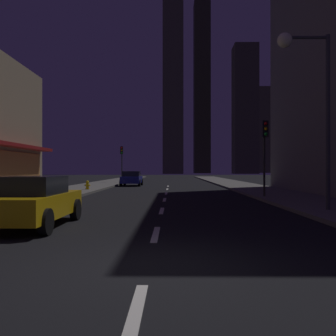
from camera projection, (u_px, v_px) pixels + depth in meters
The scene contains 14 objects.
ground_plane at pixel (168, 185), 38.06m from camera, with size 78.00×136.00×0.10m, color black.
sidewalk_right at pixel (236, 184), 37.97m from camera, with size 4.00×76.00×0.15m, color #605E59.
sidewalk_left at pixel (101, 184), 38.14m from camera, with size 4.00×76.00×0.15m, color #605E59.
lane_marking_center at pixel (165, 200), 19.66m from camera, with size 0.16×33.40×0.01m.
skyscraper_distant_tall at pixel (173, 65), 129.68m from camera, with size 7.23×5.73×77.50m, color #4B4738.
skyscraper_distant_mid at pixel (202, 88), 152.73m from camera, with size 6.71×7.23×70.99m, color #2E2C22.
skyscraper_distant_short at pixel (245, 110), 133.02m from camera, with size 8.53×8.15×46.56m, color #3D3A2E.
skyscraper_distant_slender at pixel (263, 130), 164.24m from camera, with size 7.85×5.12×38.45m, color #484536.
car_parked_near at pixel (31, 201), 10.43m from camera, with size 1.98×4.24×1.45m.
car_parked_far at pixel (132, 178), 36.14m from camera, with size 1.98×4.24×1.45m.
fire_hydrant_far_left at pixel (87, 185), 27.21m from camera, with size 0.42×0.30×0.65m.
traffic_light_near_right at pixel (265, 141), 20.09m from camera, with size 0.32×0.48×4.20m.
traffic_light_far_left at pixel (122, 156), 42.79m from camera, with size 0.32×0.48×4.20m.
street_lamp_right at pixel (306, 77), 13.61m from camera, with size 1.96×0.56×6.58m.
Camera 1 is at (0.42, -6.06, 1.65)m, focal length 39.18 mm.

